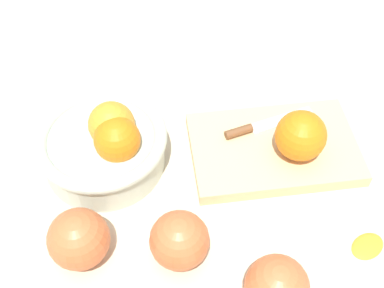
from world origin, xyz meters
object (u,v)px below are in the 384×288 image
(apple_front_left_2, at_px, (179,240))
(apple_front_left_3, at_px, (79,239))
(knife, at_px, (257,127))
(orange_on_board, at_px, (301,136))
(apple_front_right, at_px, (277,287))
(cutting_board, at_px, (274,149))
(bowl, at_px, (105,144))

(apple_front_left_2, relative_size, apple_front_left_3, 0.97)
(knife, distance_m, apple_front_left_2, 0.24)
(orange_on_board, bearing_deg, apple_front_right, -122.83)
(apple_front_right, bearing_deg, apple_front_left_2, 133.35)
(knife, height_order, apple_front_left_2, apple_front_left_2)
(cutting_board, xyz_separation_m, orange_on_board, (0.03, -0.02, 0.05))
(orange_on_board, distance_m, apple_front_right, 0.23)
(knife, bearing_deg, apple_front_left_3, -159.37)
(bowl, bearing_deg, knife, -6.60)
(bowl, relative_size, orange_on_board, 2.57)
(cutting_board, bearing_deg, bowl, 165.21)
(cutting_board, relative_size, apple_front_left_2, 3.22)
(bowl, bearing_deg, orange_on_board, -18.04)
(apple_front_left_2, bearing_deg, apple_front_left_3, 160.70)
(cutting_board, bearing_deg, knife, 108.09)
(knife, xyz_separation_m, apple_front_right, (-0.09, -0.26, 0.01))
(knife, height_order, apple_front_right, apple_front_right)
(bowl, height_order, apple_front_left_3, bowl)
(cutting_board, distance_m, knife, 0.04)
(orange_on_board, distance_m, apple_front_left_2, 0.24)
(bowl, distance_m, apple_front_left_2, 0.20)
(cutting_board, height_order, apple_front_right, apple_front_right)
(bowl, distance_m, knife, 0.24)
(knife, relative_size, apple_front_left_3, 1.87)
(orange_on_board, relative_size, apple_front_left_3, 0.93)
(apple_front_left_2, height_order, apple_front_right, same)
(cutting_board, distance_m, apple_front_left_2, 0.23)
(knife, relative_size, apple_front_left_2, 1.93)
(apple_front_right, bearing_deg, apple_front_left_3, 146.79)
(knife, bearing_deg, cutting_board, -71.91)
(apple_front_left_3, bearing_deg, apple_front_left_2, -19.30)
(apple_front_left_3, bearing_deg, orange_on_board, 8.63)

